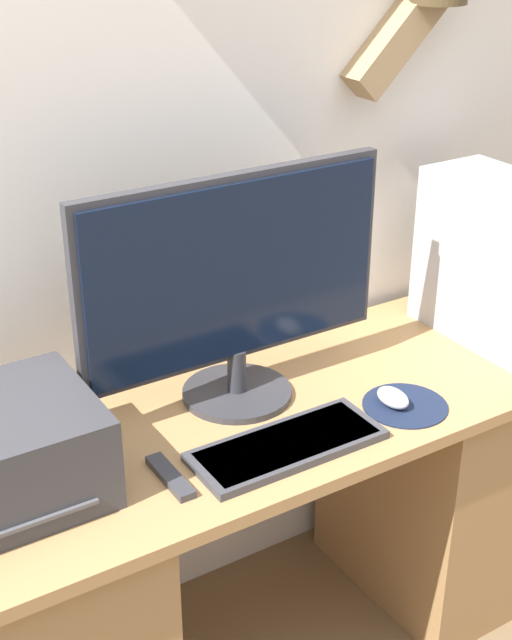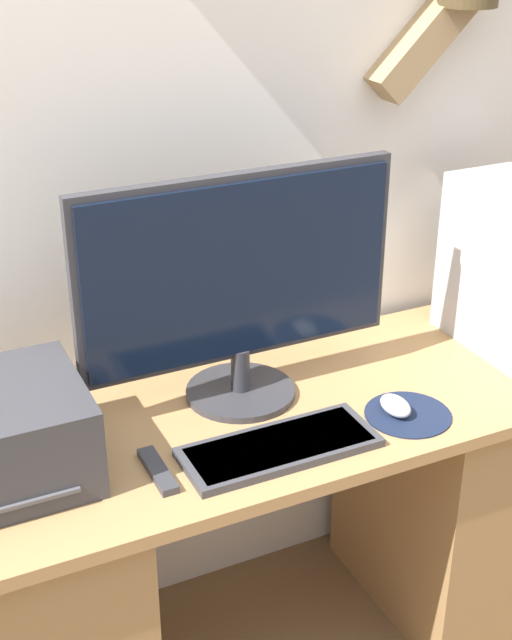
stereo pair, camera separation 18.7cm
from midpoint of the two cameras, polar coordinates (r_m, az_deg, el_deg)
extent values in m
cube|color=white|center=(2.04, -1.13, 14.01)|extent=(6.40, 0.05, 2.70)
cube|color=tan|center=(1.99, 3.20, -6.22)|extent=(1.65, 0.59, 0.03)
cube|color=#A4794B|center=(2.07, -12.28, -18.45)|extent=(0.46, 0.54, 0.70)
cube|color=#A4794B|center=(2.49, 15.09, -9.98)|extent=(0.46, 0.54, 0.70)
cylinder|color=#333338|center=(2.04, 1.63, -4.68)|extent=(0.25, 0.25, 0.02)
cylinder|color=#333338|center=(2.01, 1.65, -3.24)|extent=(0.04, 0.04, 0.10)
cube|color=#333338|center=(1.90, 1.63, 3.30)|extent=(0.73, 0.03, 0.42)
cube|color=black|center=(1.89, 1.86, 3.12)|extent=(0.70, 0.01, 0.39)
cube|color=#3D3D42|center=(1.85, 4.43, -8.22)|extent=(0.41, 0.16, 0.02)
cube|color=#5B5B60|center=(1.85, 4.44, -8.08)|extent=(0.38, 0.14, 0.01)
cylinder|color=#19233D|center=(2.01, 12.35, -6.01)|extent=(0.19, 0.19, 0.00)
ellipsoid|color=silver|center=(2.00, 11.59, -5.48)|extent=(0.06, 0.09, 0.04)
cube|color=#515156|center=(1.72, -13.00, -10.50)|extent=(0.26, 0.14, 0.01)
cube|color=#38383D|center=(1.78, -3.31, -9.70)|extent=(0.03, 0.16, 0.02)
camera|label=1|loc=(0.09, -87.14, 1.42)|focal=50.00mm
camera|label=2|loc=(0.09, 92.86, -1.42)|focal=50.00mm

